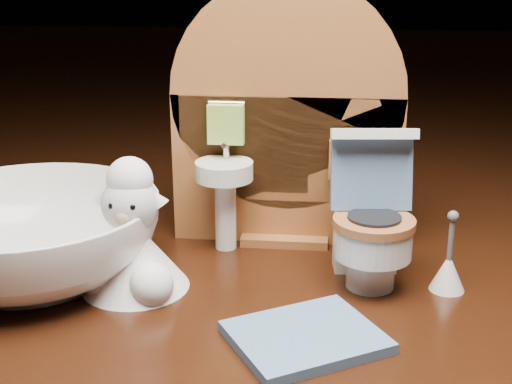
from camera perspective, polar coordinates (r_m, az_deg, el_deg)
backdrop_panel at (r=0.40m, az=2.38°, el=5.01°), size 0.13×0.05×0.15m
toy_toilet at (r=0.36m, az=9.14°, el=-2.77°), size 0.04×0.05×0.08m
bath_mat at (r=0.32m, az=3.99°, el=-11.51°), size 0.08×0.08×0.00m
toilet_brush at (r=0.37m, az=15.12°, el=-6.00°), size 0.02×0.02×0.04m
plush_lamb at (r=0.36m, az=-9.82°, el=-4.11°), size 0.05×0.05×0.07m
ceramic_bowl at (r=0.38m, az=-17.67°, el=-3.59°), size 0.14×0.14×0.04m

